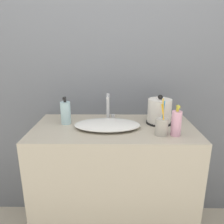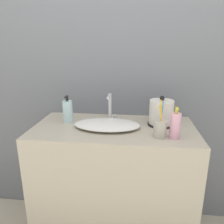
{
  "view_description": "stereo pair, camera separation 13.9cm",
  "coord_description": "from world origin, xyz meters",
  "px_view_note": "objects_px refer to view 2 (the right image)",
  "views": [
    {
      "loc": [
        0.0,
        -1.07,
        1.37
      ],
      "look_at": [
        -0.01,
        0.27,
        0.96
      ],
      "focal_mm": 35.0,
      "sensor_mm": 36.0,
      "label": 1
    },
    {
      "loc": [
        0.14,
        -1.06,
        1.37
      ],
      "look_at": [
        -0.01,
        0.27,
        0.96
      ],
      "focal_mm": 35.0,
      "sensor_mm": 36.0,
      "label": 2
    }
  ],
  "objects_px": {
    "lotion_bottle": "(175,125)",
    "shampoo_bottle": "(68,111)",
    "faucet": "(111,106)",
    "electric_kettle": "(161,114)",
    "toothbrush_cup": "(160,128)"
  },
  "relations": [
    {
      "from": "shampoo_bottle",
      "to": "electric_kettle",
      "type": "bearing_deg",
      "value": 1.29
    },
    {
      "from": "faucet",
      "to": "toothbrush_cup",
      "type": "height_order",
      "value": "toothbrush_cup"
    },
    {
      "from": "toothbrush_cup",
      "to": "shampoo_bottle",
      "type": "relative_size",
      "value": 1.2
    },
    {
      "from": "lotion_bottle",
      "to": "shampoo_bottle",
      "type": "relative_size",
      "value": 0.99
    },
    {
      "from": "shampoo_bottle",
      "to": "toothbrush_cup",
      "type": "bearing_deg",
      "value": -17.64
    },
    {
      "from": "electric_kettle",
      "to": "lotion_bottle",
      "type": "relative_size",
      "value": 1.09
    },
    {
      "from": "electric_kettle",
      "to": "toothbrush_cup",
      "type": "relative_size",
      "value": 0.89
    },
    {
      "from": "faucet",
      "to": "electric_kettle",
      "type": "height_order",
      "value": "electric_kettle"
    },
    {
      "from": "electric_kettle",
      "to": "shampoo_bottle",
      "type": "xyz_separation_m",
      "value": [
        -0.63,
        -0.01,
        -0.0
      ]
    },
    {
      "from": "electric_kettle",
      "to": "faucet",
      "type": "bearing_deg",
      "value": 171.25
    },
    {
      "from": "lotion_bottle",
      "to": "shampoo_bottle",
      "type": "height_order",
      "value": "shampoo_bottle"
    },
    {
      "from": "toothbrush_cup",
      "to": "lotion_bottle",
      "type": "distance_m",
      "value": 0.09
    },
    {
      "from": "faucet",
      "to": "shampoo_bottle",
      "type": "bearing_deg",
      "value": -166.89
    },
    {
      "from": "faucet",
      "to": "lotion_bottle",
      "type": "height_order",
      "value": "faucet"
    },
    {
      "from": "faucet",
      "to": "shampoo_bottle",
      "type": "distance_m",
      "value": 0.3
    }
  ]
}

